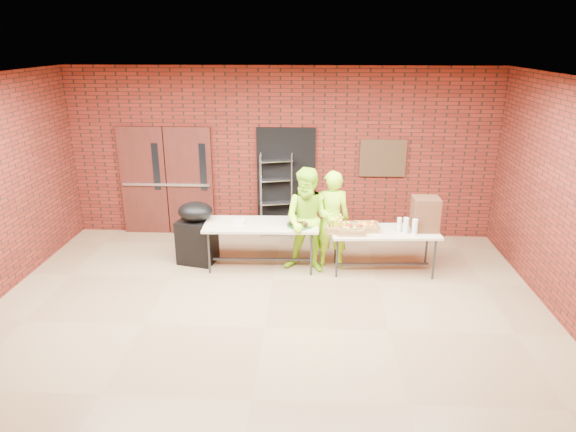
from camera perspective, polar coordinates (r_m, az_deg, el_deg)
The scene contains 19 objects.
room at distance 6.34m, azimuth -2.83°, elevation 0.14°, with size 8.08×7.08×3.28m.
double_doors at distance 10.15m, azimuth -13.30°, elevation 3.80°, with size 1.78×0.12×2.10m.
dark_doorway at distance 9.79m, azimuth -0.21°, elevation 3.73°, with size 1.10×0.06×2.10m, color black.
bronze_plaque at distance 9.73m, azimuth 10.49°, elevation 6.35°, with size 0.85×0.04×0.70m, color #41301A.
wire_rack at distance 9.73m, azimuth -1.30°, elevation 2.22°, with size 0.60×0.20×1.64m, color #B0AFB6, non-canonical shape.
table_left at distance 8.48m, azimuth -2.97°, elevation -1.24°, with size 1.89×0.83×0.77m.
table_right at distance 8.47m, azimuth 10.64°, elevation -1.97°, with size 1.77×0.82×0.71m.
basket_bananas at distance 8.30m, azimuth 5.89°, elevation -1.28°, with size 0.46×0.36×0.14m.
basket_oranges at distance 8.40m, azimuth 8.63°, elevation -1.18°, with size 0.42×0.33×0.13m.
basket_apples at distance 8.24m, azimuth 7.00°, elevation -1.51°, with size 0.44×0.34×0.14m.
muffin_tray at distance 8.35m, azimuth 1.39°, elevation -0.72°, with size 0.45×0.45×0.11m.
napkin_box at distance 8.47m, azimuth -5.48°, elevation -0.64°, with size 0.20×0.13×0.07m, color silver.
coffee_dispenser at distance 8.53m, azimuth 14.99°, elevation 0.23°, with size 0.42×0.37×0.55m, color #52341C.
cup_stack_front at distance 8.37m, azimuth 12.96°, elevation -1.03°, with size 0.09×0.09×0.26m, color silver.
cup_stack_mid at distance 8.31m, azimuth 13.90°, elevation -1.24°, with size 0.09×0.09×0.26m, color silver.
cup_stack_back at distance 8.44m, azimuth 12.26°, elevation -0.93°, with size 0.08×0.08×0.23m, color silver.
covered_grill at distance 8.84m, azimuth -10.12°, elevation -1.81°, with size 0.69×0.62×1.08m.
volunteer_woman at distance 8.49m, azimuth 4.85°, elevation -0.36°, with size 0.60×0.40×1.66m, color #A6F31B.
volunteer_man at distance 8.28m, azimuth 2.38°, elevation -0.53°, with size 0.85×0.66×1.74m, color #A6F31B.
Camera 1 is at (0.62, -5.95, 3.68)m, focal length 32.00 mm.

